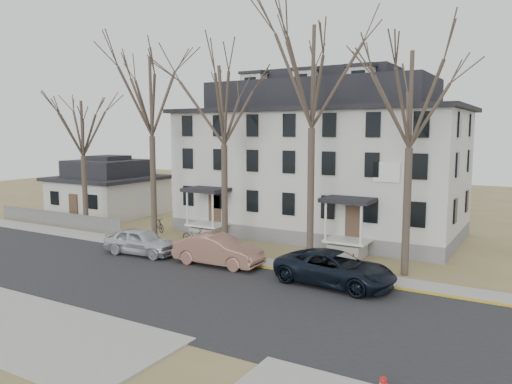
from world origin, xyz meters
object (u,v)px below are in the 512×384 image
Objects in this scene: tree_center at (312,69)px; car_navy at (335,269)px; small_house at (109,190)px; tree_bungalow at (82,124)px; tree_mid_right at (411,92)px; car_silver at (141,242)px; boarding_house at (319,161)px; bicycle_right at (157,225)px; tree_mid_left at (224,99)px; tree_far_left at (151,91)px; car_tan at (218,251)px; bicycle_left at (195,236)px.

tree_center is 11.26m from car_navy.
tree_center reaches higher than car_navy.
small_house is 9.43m from tree_bungalow.
tree_mid_right is at bearing -29.97° from car_navy.
tree_bungalow is at bearing 63.21° from car_silver.
tree_bungalow reaches higher than car_navy.
boarding_house is 1.41× the size of tree_center.
tree_bungalow is at bearing 128.18° from bicycle_right.
boarding_house reaches higher than small_house.
tree_center is (6.00, 0.00, 1.48)m from tree_mid_left.
tree_far_left is 10.54m from car_silver.
boarding_house is 18.17m from tree_bungalow.
small_house is at bearing 159.97° from tree_mid_left.
car_silver is at bearing 92.11° from car_tan.
car_tan is at bearing -27.13° from small_house.
tree_far_left reaches higher than car_silver.
bicycle_left is at bearing -21.52° from small_house.
boarding_house is at bearing 5.59° from small_house.
small_house is 16.78m from car_silver.
tree_far_left is 7.43× the size of bicycle_right.
tree_mid_left is at bearing 180.00° from tree_mid_right.
small_house is 0.68× the size of tree_mid_left.
tree_bungalow is at bearing 180.00° from tree_far_left.
car_navy is (2.97, -3.60, -10.25)m from tree_center.
tree_bungalow is at bearing 85.86° from car_navy.
tree_mid_right reaches higher than car_navy.
tree_far_left is 17.52m from tree_mid_right.
car_tan is (-9.64, -3.47, -8.73)m from tree_mid_right.
car_tan is (-1.14, -11.62, -4.51)m from boarding_house.
car_tan is at bearing -160.21° from tree_mid_right.
tree_mid_left is at bearing -20.03° from small_house.
tree_center is at bearing 0.00° from tree_far_left.
boarding_house is 3.95× the size of car_tan.
tree_mid_right is at bearing -43.81° from boarding_house.
bicycle_right is at bearing 126.67° from tree_far_left.
tree_center is 8.22× the size of bicycle_left.
bicycle_right is (-18.92, 1.91, -9.05)m from tree_mid_right.
tree_bungalow is at bearing -57.16° from small_house.
boarding_house is 13.12m from tree_far_left.
tree_far_left is 1.08× the size of tree_mid_left.
boarding_house reaches higher than bicycle_left.
car_navy is 3.25× the size of bicycle_right.
tree_mid_right reaches higher than bicycle_left.
boarding_house is 10.39m from tree_center.
tree_bungalow is 2.05× the size of car_tan.
boarding_house is at bearing -7.43° from car_tan.
tree_mid_right is at bearing 0.00° from tree_far_left.
car_silver is at bearing -36.93° from small_house.
bicycle_left is (10.03, 0.67, -7.65)m from tree_bungalow.
tree_mid_right is 2.12× the size of car_navy.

